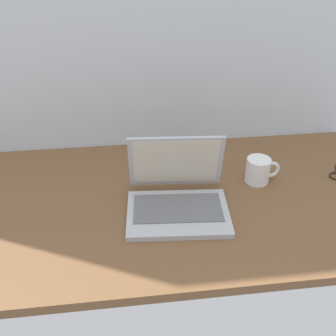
# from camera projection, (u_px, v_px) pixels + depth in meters

# --- Properties ---
(desk) EXTENTS (1.60, 0.76, 0.03)m
(desk) POSITION_uv_depth(u_px,v_px,m) (162.00, 203.00, 1.29)
(desk) COLOR brown
(desk) RESTS_ON ground
(laptop) EXTENTS (0.33, 0.29, 0.21)m
(laptop) POSITION_uv_depth(u_px,v_px,m) (177.00, 195.00, 1.23)
(laptop) COLOR #B2B5BA
(laptop) RESTS_ON desk
(coffee_mug) EXTENTS (0.12, 0.08, 0.09)m
(coffee_mug) POSITION_uv_depth(u_px,v_px,m) (259.00, 170.00, 1.35)
(coffee_mug) COLOR white
(coffee_mug) RESTS_ON desk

